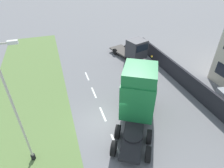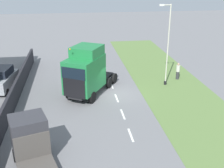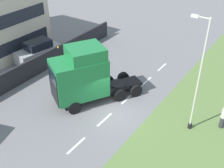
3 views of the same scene
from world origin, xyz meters
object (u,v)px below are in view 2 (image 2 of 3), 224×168
Objects in this scene: parked_car at (2,79)px; pedestrian at (178,71)px; lamp_post at (167,48)px; flatbed_truck at (31,140)px; lorry_cab at (86,72)px.

pedestrian is (-18.07, -0.26, -0.16)m from parked_car.
lamp_post is (-16.18, 1.09, 2.79)m from parked_car.
parked_car is 2.55× the size of pedestrian.
pedestrian is at bearing -144.46° from lamp_post.
flatbed_truck is 3.12× the size of pedestrian.
lorry_cab is 8.65m from parked_car.
flatbed_truck is at bearing 97.89° from lorry_cab.
parked_car reaches higher than pedestrian.
lamp_post reaches higher than pedestrian.
lorry_cab is 8.39m from lamp_post.
lamp_post is (-11.95, -11.08, 2.38)m from flatbed_truck.
lorry_cab is 3.98× the size of pedestrian.
parked_car is (8.09, -2.78, -1.31)m from lorry_cab.
parked_car is at bearing -3.86° from lamp_post.
lorry_cab reaches higher than pedestrian.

